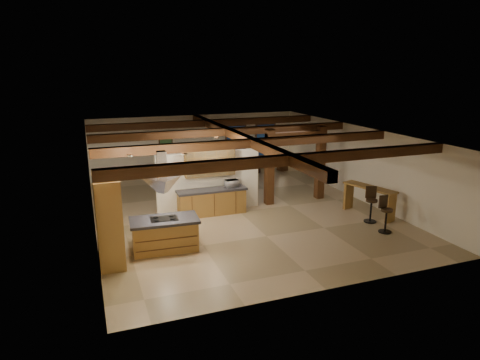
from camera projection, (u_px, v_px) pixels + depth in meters
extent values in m
plane|color=tan|center=(239.00, 212.00, 15.60)|extent=(12.00, 12.00, 0.00)
plane|color=white|center=(197.00, 145.00, 20.67)|extent=(10.00, 0.00, 10.00)
plane|color=white|center=(329.00, 233.00, 9.79)|extent=(10.00, 0.00, 10.00)
plane|color=white|center=(92.00, 187.00, 13.56)|extent=(0.00, 12.00, 12.00)
plane|color=white|center=(358.00, 163.00, 16.90)|extent=(0.00, 12.00, 12.00)
plane|color=#311F0F|center=(239.00, 133.00, 14.86)|extent=(12.00, 12.00, 0.00)
cube|color=#3B1C0E|center=(291.00, 160.00, 11.27)|extent=(10.00, 0.25, 0.28)
cube|color=#3B1C0E|center=(253.00, 143.00, 13.71)|extent=(10.00, 0.25, 0.28)
cube|color=#3B1C0E|center=(227.00, 132.00, 16.07)|extent=(10.00, 0.25, 0.28)
cube|color=#3B1C0E|center=(207.00, 123.00, 18.52)|extent=(10.00, 0.25, 0.28)
cube|color=#3B1C0E|center=(239.00, 137.00, 14.89)|extent=(0.28, 12.00, 0.28)
cube|color=#3B1C0E|center=(269.00, 167.00, 16.15)|extent=(0.30, 0.30, 2.90)
cube|color=#3B1C0E|center=(320.00, 163.00, 16.89)|extent=(0.30, 0.30, 2.90)
cube|color=#3B1C0E|center=(296.00, 135.00, 16.22)|extent=(2.50, 0.28, 0.28)
cube|color=white|center=(209.00, 182.00, 15.44)|extent=(3.80, 0.18, 2.20)
cube|color=olive|center=(108.00, 219.00, 11.37)|extent=(0.64, 1.60, 2.40)
cube|color=silver|center=(120.00, 220.00, 11.49)|extent=(0.06, 0.62, 0.95)
cube|color=black|center=(121.00, 213.00, 11.45)|extent=(0.01, 0.50, 0.28)
cube|color=olive|center=(212.00, 203.00, 15.26)|extent=(2.40, 0.60, 0.86)
cube|color=black|center=(212.00, 190.00, 15.14)|extent=(2.50, 0.66, 0.08)
cube|color=olive|center=(210.00, 163.00, 15.08)|extent=(1.80, 0.34, 0.95)
cube|color=silver|center=(211.00, 164.00, 14.92)|extent=(1.74, 0.02, 0.90)
pyramid|color=silver|center=(163.00, 193.00, 11.95)|extent=(1.10, 1.10, 0.45)
cube|color=silver|center=(161.00, 164.00, 11.74)|extent=(0.26, 0.22, 0.73)
cube|color=#3B1C0E|center=(236.00, 142.00, 21.27)|extent=(1.10, 0.05, 1.70)
cube|color=black|center=(236.00, 142.00, 21.24)|extent=(0.95, 0.02, 1.55)
cube|color=#3B1C0E|center=(265.00, 140.00, 21.81)|extent=(1.10, 0.05, 1.70)
cube|color=black|center=(266.00, 140.00, 21.78)|extent=(0.95, 0.02, 1.55)
cube|color=#3B1C0E|center=(166.00, 142.00, 20.05)|extent=(0.65, 0.04, 0.85)
cube|color=#2A6335|center=(166.00, 142.00, 20.02)|extent=(0.55, 0.01, 0.75)
cylinder|color=silver|center=(184.00, 154.00, 11.46)|extent=(0.16, 0.16, 0.03)
cylinder|color=silver|center=(216.00, 138.00, 14.08)|extent=(0.16, 0.16, 0.03)
cylinder|color=silver|center=(130.00, 155.00, 11.26)|extent=(0.16, 0.16, 0.03)
cube|color=olive|center=(165.00, 236.00, 12.28)|extent=(1.87, 1.02, 0.87)
cube|color=black|center=(164.00, 220.00, 12.16)|extent=(2.00, 1.15, 0.08)
cube|color=black|center=(164.00, 219.00, 12.15)|extent=(0.79, 0.55, 0.02)
imported|color=#3B1B0E|center=(209.00, 187.00, 17.69)|extent=(1.84, 1.19, 0.61)
imported|color=black|center=(239.00, 167.00, 21.19)|extent=(2.02, 0.85, 0.58)
imported|color=silver|center=(232.00, 183.00, 15.34)|extent=(0.49, 0.35, 0.26)
cube|color=olive|center=(370.00, 187.00, 15.01)|extent=(1.05, 2.06, 0.06)
cube|color=olive|center=(391.00, 208.00, 14.45)|extent=(0.46, 0.22, 1.00)
cube|color=olive|center=(348.00, 196.00, 15.85)|extent=(0.46, 0.22, 1.00)
cube|color=#3B1C0E|center=(282.00, 165.00, 21.74)|extent=(0.53, 0.53, 0.52)
cylinder|color=black|center=(283.00, 159.00, 21.65)|extent=(0.06, 0.06, 0.15)
cone|color=#F2CD91|center=(283.00, 156.00, 21.61)|extent=(0.26, 0.26, 0.17)
cylinder|color=black|center=(387.00, 210.00, 13.49)|extent=(0.37, 0.37, 0.07)
cube|color=black|center=(383.00, 201.00, 13.58)|extent=(0.36, 0.09, 0.42)
cylinder|color=black|center=(386.00, 221.00, 13.58)|extent=(0.06, 0.06, 0.73)
cylinder|color=black|center=(385.00, 232.00, 13.68)|extent=(0.42, 0.42, 0.03)
cylinder|color=black|center=(372.00, 200.00, 14.40)|extent=(0.38, 0.38, 0.07)
cube|color=black|center=(371.00, 192.00, 14.51)|extent=(0.35, 0.19, 0.42)
cylinder|color=black|center=(371.00, 211.00, 14.50)|extent=(0.06, 0.06, 0.74)
cylinder|color=black|center=(370.00, 221.00, 14.59)|extent=(0.42, 0.42, 0.03)
cube|color=#3B1C0E|center=(196.00, 190.00, 16.79)|extent=(0.43, 0.43, 0.06)
cube|color=#3B1C0E|center=(195.00, 179.00, 16.89)|extent=(0.42, 0.06, 0.75)
cylinder|color=#3B1C0E|center=(193.00, 197.00, 16.65)|extent=(0.05, 0.05, 0.42)
cylinder|color=#3B1C0E|center=(202.00, 196.00, 16.75)|extent=(0.05, 0.05, 0.42)
cylinder|color=#3B1C0E|center=(191.00, 195.00, 16.96)|extent=(0.05, 0.05, 0.42)
cylinder|color=#3B1C0E|center=(199.00, 194.00, 17.06)|extent=(0.05, 0.05, 0.42)
cube|color=#3B1C0E|center=(188.00, 181.00, 18.07)|extent=(0.43, 0.43, 0.06)
cube|color=#3B1C0E|center=(189.00, 173.00, 17.79)|extent=(0.42, 0.06, 0.75)
cylinder|color=#3B1C0E|center=(192.00, 185.00, 18.34)|extent=(0.05, 0.05, 0.42)
cylinder|color=#3B1C0E|center=(184.00, 186.00, 18.24)|extent=(0.05, 0.05, 0.42)
cylinder|color=#3B1C0E|center=(193.00, 187.00, 18.03)|extent=(0.05, 0.05, 0.42)
cylinder|color=#3B1C0E|center=(185.00, 188.00, 17.93)|extent=(0.05, 0.05, 0.42)
cube|color=#3B1C0E|center=(230.00, 186.00, 17.24)|extent=(0.43, 0.43, 0.06)
cube|color=#3B1C0E|center=(228.00, 176.00, 17.34)|extent=(0.42, 0.06, 0.75)
cylinder|color=#3B1C0E|center=(227.00, 194.00, 17.09)|extent=(0.05, 0.05, 0.42)
cylinder|color=#3B1C0E|center=(235.00, 193.00, 17.20)|extent=(0.05, 0.05, 0.42)
cylinder|color=#3B1C0E|center=(225.00, 191.00, 17.40)|extent=(0.05, 0.05, 0.42)
cylinder|color=#3B1C0E|center=(233.00, 191.00, 17.51)|extent=(0.05, 0.05, 0.42)
cube|color=#3B1C0E|center=(220.00, 178.00, 18.52)|extent=(0.43, 0.43, 0.06)
cube|color=#3B1C0E|center=(221.00, 171.00, 18.23)|extent=(0.42, 0.06, 0.75)
cylinder|color=#3B1C0E|center=(223.00, 182.00, 18.79)|extent=(0.05, 0.05, 0.42)
cylinder|color=#3B1C0E|center=(215.00, 183.00, 18.68)|extent=(0.05, 0.05, 0.42)
cylinder|color=#3B1C0E|center=(225.00, 184.00, 18.48)|extent=(0.05, 0.05, 0.42)
cylinder|color=#3B1C0E|center=(218.00, 185.00, 18.37)|extent=(0.05, 0.05, 0.42)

